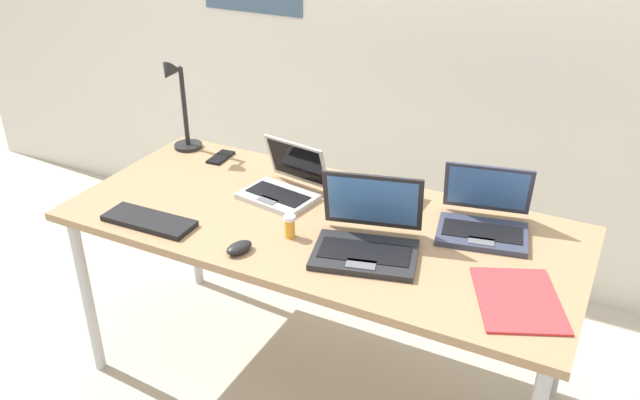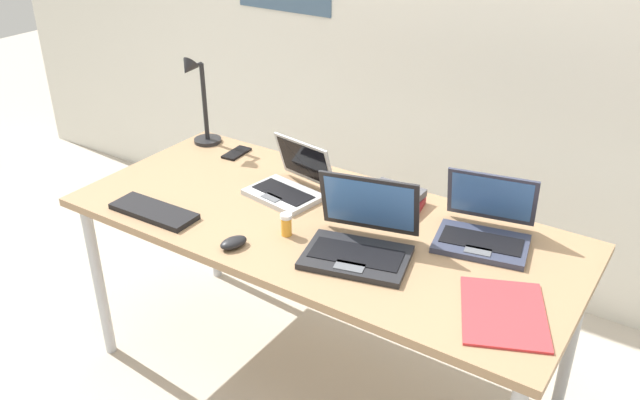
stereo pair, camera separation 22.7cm
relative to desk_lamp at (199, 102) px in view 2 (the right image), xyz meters
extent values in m
plane|color=#B7AD9E|center=(0.80, -0.28, -0.94)|extent=(12.00, 12.00, 0.00)
cube|color=silver|center=(0.80, 0.82, 0.36)|extent=(6.00, 0.12, 2.60)
cube|color=#9E7A56|center=(0.80, -0.28, -0.21)|extent=(1.80, 0.80, 0.03)
cylinder|color=#B2B5BA|center=(-0.04, -0.62, -0.58)|extent=(0.04, 0.04, 0.71)
cylinder|color=#B2B5BA|center=(-0.04, 0.06, -0.58)|extent=(0.04, 0.04, 0.71)
cylinder|color=#B2B5BA|center=(1.64, 0.06, -0.58)|extent=(0.04, 0.04, 0.71)
cylinder|color=black|center=(0.00, 0.03, -0.19)|extent=(0.12, 0.12, 0.02)
cylinder|color=black|center=(0.00, 0.03, -0.01)|extent=(0.02, 0.02, 0.34)
cylinder|color=black|center=(0.00, -0.01, 0.16)|extent=(0.01, 0.08, 0.01)
cone|color=black|center=(0.00, -0.05, 0.16)|extent=(0.07, 0.09, 0.09)
cube|color=#232326|center=(1.03, -0.42, -0.19)|extent=(0.37, 0.30, 0.02)
cube|color=black|center=(1.03, -0.42, -0.18)|extent=(0.31, 0.19, 0.00)
cube|color=#595B60|center=(1.05, -0.50, -0.18)|extent=(0.10, 0.07, 0.00)
cube|color=#232326|center=(1.00, -0.28, -0.07)|extent=(0.34, 0.15, 0.22)
cube|color=#3F72BF|center=(1.00, -0.29, -0.07)|extent=(0.30, 0.13, 0.18)
cube|color=#33384C|center=(1.33, -0.13, -0.19)|extent=(0.33, 0.26, 0.02)
cube|color=black|center=(1.33, -0.13, -0.18)|extent=(0.28, 0.16, 0.00)
cube|color=#595B60|center=(1.35, -0.20, -0.18)|extent=(0.09, 0.06, 0.00)
cube|color=#33384C|center=(1.31, 0.00, -0.08)|extent=(0.30, 0.13, 0.20)
cube|color=#3F72BF|center=(1.31, 0.00, -0.08)|extent=(0.27, 0.11, 0.16)
cube|color=#B7BABC|center=(0.59, -0.21, -0.19)|extent=(0.29, 0.22, 0.02)
cube|color=black|center=(0.59, -0.21, -0.18)|extent=(0.25, 0.14, 0.00)
cube|color=#595B60|center=(0.58, -0.27, -0.18)|extent=(0.08, 0.05, 0.00)
cube|color=#B7BABC|center=(0.61, -0.09, -0.09)|extent=(0.27, 0.10, 0.18)
cube|color=black|center=(0.61, -0.09, -0.09)|extent=(0.25, 0.09, 0.15)
cube|color=black|center=(0.28, -0.56, -0.19)|extent=(0.33, 0.13, 0.02)
ellipsoid|color=black|center=(0.66, -0.58, -0.18)|extent=(0.08, 0.11, 0.03)
cube|color=black|center=(0.19, 0.00, -0.19)|extent=(0.07, 0.14, 0.01)
cylinder|color=gold|center=(0.76, -0.42, -0.16)|extent=(0.04, 0.04, 0.06)
cylinder|color=white|center=(0.76, -0.42, -0.13)|extent=(0.04, 0.04, 0.01)
cube|color=maroon|center=(0.97, -0.04, -0.18)|extent=(0.22, 0.16, 0.03)
cube|color=#4C4C51|center=(0.96, -0.03, -0.16)|extent=(0.19, 0.15, 0.03)
cube|color=red|center=(1.52, -0.43, -0.19)|extent=(0.33, 0.38, 0.01)
camera|label=1|loc=(1.71, -2.06, 0.95)|focal=37.11mm
camera|label=2|loc=(1.90, -1.95, 0.95)|focal=37.11mm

